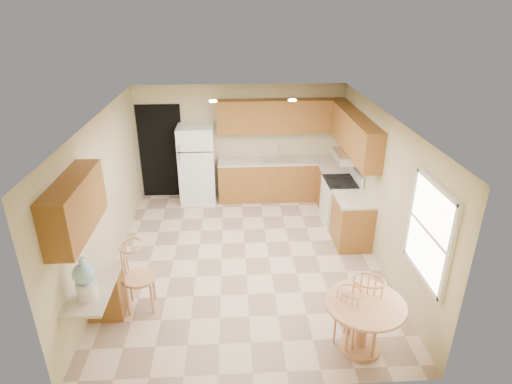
{
  "coord_description": "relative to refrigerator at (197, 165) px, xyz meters",
  "views": [
    {
      "loc": [
        -0.18,
        -6.32,
        4.12
      ],
      "look_at": [
        0.2,
        0.3,
        1.12
      ],
      "focal_mm": 30.0,
      "sensor_mm": 36.0,
      "label": 1
    }
  ],
  "objects": [
    {
      "name": "can_light_a",
      "position": [
        0.45,
        -1.2,
        1.63
      ],
      "size": [
        0.14,
        0.14,
        0.02
      ],
      "primitive_type": "cylinder",
      "color": "white",
      "rests_on": "ceiling"
    },
    {
      "name": "ceiling",
      "position": [
        0.95,
        -2.4,
        1.64
      ],
      "size": [
        4.5,
        5.5,
        0.02
      ],
      "primitive_type": "cube",
      "color": "white",
      "rests_on": "wall_back"
    },
    {
      "name": "wall_right",
      "position": [
        3.2,
        -2.4,
        0.39
      ],
      "size": [
        0.02,
        5.5,
        2.5
      ],
      "primitive_type": "cube",
      "color": "#C5B985",
      "rests_on": "floor"
    },
    {
      "name": "base_cab_back",
      "position": [
        1.83,
        0.05,
        -0.42
      ],
      "size": [
        2.75,
        0.6,
        0.87
      ],
      "primitive_type": "cube",
      "color": "#996127",
      "rests_on": "floor"
    },
    {
      "name": "upper_cab_left",
      "position": [
        -1.13,
        -4.0,
        0.99
      ],
      "size": [
        0.33,
        1.4,
        0.7
      ],
      "primitive_type": "cube",
      "color": "#996127",
      "rests_on": "wall_left"
    },
    {
      "name": "counter_right_b",
      "position": [
        2.9,
        -2.0,
        0.03
      ],
      "size": [
        0.63,
        0.8,
        0.04
      ],
      "primitive_type": "cube",
      "color": "beige",
      "rests_on": "base_cab_right_b"
    },
    {
      "name": "can_light_b",
      "position": [
        1.85,
        -1.2,
        1.63
      ],
      "size": [
        0.14,
        0.14,
        0.02
      ],
      "primitive_type": "cylinder",
      "color": "white",
      "rests_on": "ceiling"
    },
    {
      "name": "sink",
      "position": [
        1.8,
        0.05,
        0.06
      ],
      "size": [
        0.78,
        0.44,
        0.01
      ],
      "primitive_type": "cube",
      "color": "silver",
      "rests_on": "counter_back"
    },
    {
      "name": "stove",
      "position": [
        2.88,
        -1.22,
        -0.39
      ],
      "size": [
        0.65,
        0.76,
        1.09
      ],
      "color": "white",
      "rests_on": "floor"
    },
    {
      "name": "wall_front",
      "position": [
        0.95,
        -5.15,
        0.39
      ],
      "size": [
        4.5,
        0.02,
        2.5
      ],
      "primitive_type": "cube",
      "color": "#C5B985",
      "rests_on": "floor"
    },
    {
      "name": "wall_back",
      "position": [
        0.95,
        0.35,
        0.39
      ],
      "size": [
        4.5,
        0.02,
        2.5
      ],
      "primitive_type": "cube",
      "color": "#C5B985",
      "rests_on": "floor"
    },
    {
      "name": "water_crock",
      "position": [
        -1.05,
        -4.34,
        0.17
      ],
      "size": [
        0.27,
        0.27,
        0.56
      ],
      "color": "white",
      "rests_on": "desk_top"
    },
    {
      "name": "base_cab_right_a",
      "position": [
        2.9,
        -0.54,
        -0.42
      ],
      "size": [
        0.6,
        0.59,
        0.87
      ],
      "primitive_type": "cube",
      "color": "#996127",
      "rests_on": "floor"
    },
    {
      "name": "chair_table_b",
      "position": [
        2.35,
        -4.7,
        -0.23
      ],
      "size": [
        0.45,
        0.5,
        1.02
      ],
      "rotation": [
        0.0,
        0.0,
        2.75
      ],
      "color": "tan",
      "rests_on": "floor"
    },
    {
      "name": "counter_back",
      "position": [
        1.83,
        0.05,
        0.03
      ],
      "size": [
        2.75,
        0.63,
        0.04
      ],
      "primitive_type": "cube",
      "color": "beige",
      "rests_on": "base_cab_back"
    },
    {
      "name": "window",
      "position": [
        3.18,
        -4.25,
        0.64
      ],
      "size": [
        0.06,
        1.12,
        1.3
      ],
      "color": "white",
      "rests_on": "wall_right"
    },
    {
      "name": "chair_desk",
      "position": [
        -0.6,
        -3.7,
        -0.22
      ],
      "size": [
        0.46,
        0.6,
        1.05
      ],
      "rotation": [
        0.0,
        0.0,
        -1.49
      ],
      "color": "tan",
      "rests_on": "floor"
    },
    {
      "name": "counter_right_a",
      "position": [
        2.9,
        -0.54,
        0.03
      ],
      "size": [
        0.63,
        0.59,
        0.04
      ],
      "primitive_type": "cube",
      "color": "beige",
      "rests_on": "base_cab_right_a"
    },
    {
      "name": "doorway",
      "position": [
        -0.8,
        0.34,
        0.19
      ],
      "size": [
        0.9,
        0.02,
        2.1
      ],
      "primitive_type": "cube",
      "color": "black",
      "rests_on": "floor"
    },
    {
      "name": "dining_table",
      "position": [
        2.35,
        -4.6,
        -0.38
      ],
      "size": [
        0.99,
        0.99,
        0.73
      ],
      "rotation": [
        0.0,
        0.0,
        0.39
      ],
      "color": "tan",
      "rests_on": "floor"
    },
    {
      "name": "upper_cab_right",
      "position": [
        3.04,
        -1.19,
        0.99
      ],
      "size": [
        0.33,
        2.42,
        0.7
      ],
      "primitive_type": "cube",
      "color": "#996127",
      "rests_on": "wall_right"
    },
    {
      "name": "wall_left",
      "position": [
        -1.3,
        -2.4,
        0.39
      ],
      "size": [
        0.02,
        5.5,
        2.5
      ],
      "primitive_type": "cube",
      "color": "#C5B985",
      "rests_on": "floor"
    },
    {
      "name": "desk_top",
      "position": [
        -1.05,
        -4.1,
        -0.11
      ],
      "size": [
        0.5,
        1.2,
        0.04
      ],
      "primitive_type": "cube",
      "color": "beige",
      "rests_on": "desk_pedestal"
    },
    {
      "name": "floor",
      "position": [
        0.95,
        -2.4,
        -0.86
      ],
      "size": [
        5.5,
        5.5,
        0.0
      ],
      "primitive_type": "plane",
      "color": "beige",
      "rests_on": "ground"
    },
    {
      "name": "base_cab_right_b",
      "position": [
        2.9,
        -2.0,
        -0.42
      ],
      "size": [
        0.6,
        0.8,
        0.87
      ],
      "primitive_type": "cube",
      "color": "#996127",
      "rests_on": "floor"
    },
    {
      "name": "upper_cab_back",
      "position": [
        1.83,
        0.19,
        0.99
      ],
      "size": [
        2.75,
        0.33,
        0.7
      ],
      "primitive_type": "cube",
      "color": "#996127",
      "rests_on": "wall_back"
    },
    {
      "name": "range_hood",
      "position": [
        2.95,
        -1.22,
        0.56
      ],
      "size": [
        0.5,
        0.76,
        0.14
      ],
      "primitive_type": "cube",
      "color": "silver",
      "rests_on": "upper_cab_right"
    },
    {
      "name": "chair_table_a",
      "position": [
        2.22,
        -4.56,
        -0.34
      ],
      "size": [
        0.37,
        0.46,
        0.84
      ],
      "rotation": [
        0.0,
        0.0,
        -0.79
      ],
      "color": "tan",
      "rests_on": "floor"
    },
    {
      "name": "refrigerator",
      "position": [
        0.0,
        0.0,
        0.0
      ],
      "size": [
        0.75,
        0.73,
        1.71
      ],
      "color": "white",
      "rests_on": "floor"
    },
    {
      "name": "desk_pedestal",
      "position": [
        -1.05,
        -3.72,
        -0.5
      ],
      "size": [
        0.48,
        0.42,
        0.72
      ],
      "primitive_type": "cube",
      "color": "#996127",
      "rests_on": "floor"
    }
  ]
}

